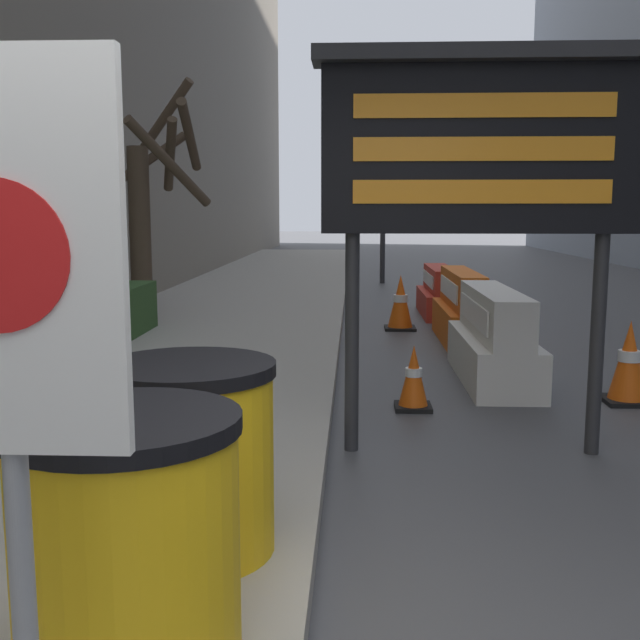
# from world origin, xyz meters

# --- Properties ---
(bare_tree) EXTENTS (2.08, 2.26, 3.51)m
(bare_tree) POSITION_xyz_m (-2.87, 9.10, 1.88)
(bare_tree) COLOR #4C3D2D
(bare_tree) RESTS_ON sidewalk_left
(barrel_drum_foreground) EXTENTS (0.79, 0.79, 0.88)m
(barrel_drum_foreground) POSITION_xyz_m (-0.59, 0.36, 0.59)
(barrel_drum_foreground) COLOR yellow
(barrel_drum_foreground) RESTS_ON sidewalk_left
(barrel_drum_middle) EXTENTS (0.79, 0.79, 0.88)m
(barrel_drum_middle) POSITION_xyz_m (-0.57, 1.22, 0.59)
(barrel_drum_middle) COLOR yellow
(barrel_drum_middle) RESTS_ON sidewalk_left
(warning_sign) EXTENTS (0.58, 0.08, 1.90)m
(warning_sign) POSITION_xyz_m (-0.62, -0.36, 1.46)
(warning_sign) COLOR gray
(warning_sign) RESTS_ON sidewalk_left
(message_board) EXTENTS (2.24, 0.36, 2.75)m
(message_board) POSITION_xyz_m (1.01, 3.16, 2.11)
(message_board) COLOR #28282B
(message_board) RESTS_ON ground_plane
(jersey_barrier_white) EXTENTS (0.65, 2.06, 0.92)m
(jersey_barrier_white) POSITION_xyz_m (1.57, 5.45, 0.41)
(jersey_barrier_white) COLOR silver
(jersey_barrier_white) RESTS_ON ground_plane
(jersey_barrier_orange_far) EXTENTS (0.54, 2.05, 0.93)m
(jersey_barrier_orange_far) POSITION_xyz_m (1.57, 7.72, 0.41)
(jersey_barrier_orange_far) COLOR orange
(jersey_barrier_orange_far) RESTS_ON ground_plane
(jersey_barrier_red_striped) EXTENTS (0.61, 1.90, 0.79)m
(jersey_barrier_red_striped) POSITION_xyz_m (1.57, 10.24, 0.35)
(jersey_barrier_red_striped) COLOR red
(jersey_barrier_red_striped) RESTS_ON ground_plane
(traffic_cone_near) EXTENTS (0.31, 0.31, 0.56)m
(traffic_cone_near) POSITION_xyz_m (0.69, 4.30, 0.27)
(traffic_cone_near) COLOR black
(traffic_cone_near) RESTS_ON ground_plane
(traffic_cone_mid) EXTENTS (0.44, 0.44, 0.79)m
(traffic_cone_mid) POSITION_xyz_m (0.84, 8.69, 0.39)
(traffic_cone_mid) COLOR black
(traffic_cone_mid) RESTS_ON ground_plane
(traffic_cone_far) EXTENTS (0.42, 0.42, 0.74)m
(traffic_cone_far) POSITION_xyz_m (2.61, 4.61, 0.36)
(traffic_cone_far) COLOR black
(traffic_cone_far) RESTS_ON ground_plane
(traffic_light_near_curb) EXTENTS (0.28, 0.44, 3.72)m
(traffic_light_near_curb) POSITION_xyz_m (0.84, 15.57, 2.70)
(traffic_light_near_curb) COLOR #2D2D30
(traffic_light_near_curb) RESTS_ON ground_plane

